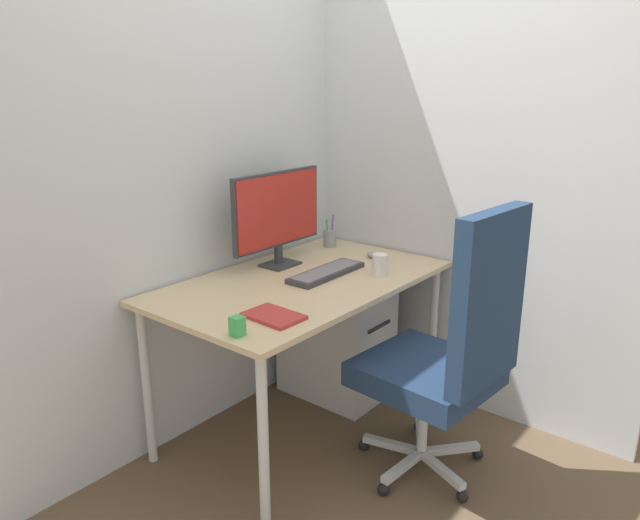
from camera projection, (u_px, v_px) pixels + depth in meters
name	position (u px, v px, depth m)	size (l,w,h in m)	color
ground_plane	(304.00, 426.00, 2.92)	(8.00, 8.00, 0.00)	brown
wall_back	(231.00, 130.00, 2.77)	(2.80, 0.04, 2.80)	silver
wall_side_right	(427.00, 128.00, 2.92)	(0.04, 2.24, 2.80)	silver
desk	(302.00, 294.00, 2.72)	(1.36, 0.80, 0.76)	#D1B78C
office_chair	(451.00, 348.00, 2.37)	(0.56, 0.59, 1.18)	black
filing_cabinet	(336.00, 336.00, 3.16)	(0.38, 0.54, 0.64)	silver
monitor	(278.00, 212.00, 2.84)	(0.57, 0.14, 0.46)	#333338
keyboard	(326.00, 272.00, 2.76)	(0.43, 0.14, 0.03)	#333338
mouse	(375.00, 255.00, 3.02)	(0.05, 0.10, 0.03)	#9EA0A5
pen_holder	(330.00, 238.00, 3.23)	(0.07, 0.07, 0.18)	gray
notebook	(274.00, 316.00, 2.26)	(0.15, 0.22, 0.01)	#B23333
coffee_mug	(380.00, 265.00, 2.75)	(0.11, 0.07, 0.10)	white
desk_clamp_accessory	(237.00, 326.00, 2.09)	(0.04, 0.04, 0.07)	#3FAD59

